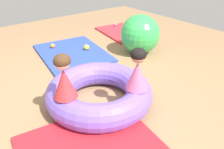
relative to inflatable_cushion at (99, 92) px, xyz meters
The scene contains 11 objects.
ground_plane 0.21m from the inflatable_cushion, 148.07° to the right, with size 8.00×8.00×0.00m, color #93704C.
gym_mat_far_left 1.63m from the inflatable_cushion, 162.59° to the left, with size 1.43×1.10×0.04m, color #2D47B7.
gym_mat_near_right 2.78m from the inflatable_cushion, 133.05° to the left, with size 1.21×0.91×0.04m, color red.
inflatable_cushion is the anchor object (origin of this frame).
child_in_red 0.60m from the inflatable_cushion, 84.21° to the right, with size 0.35×0.35×0.49m.
child_in_pink 0.60m from the inflatable_cushion, 33.35° to the left, with size 0.32×0.32×0.48m.
play_ball_orange 1.99m from the inflatable_cushion, behind, with size 0.08×0.08×0.08m, color orange.
play_ball_yellow 1.66m from the inflatable_cushion, 153.11° to the left, with size 0.10×0.10×0.10m, color yellow.
play_ball_blue 2.93m from the inflatable_cushion, 133.80° to the left, with size 0.06×0.06×0.06m, color blue.
play_ball_pink 3.15m from the inflatable_cushion, 137.48° to the left, with size 0.06×0.06×0.06m, color pink.
exercise_ball_large 1.74m from the inflatable_cushion, 119.47° to the left, with size 0.71×0.71×0.71m, color green.
Camera 1 is at (2.03, -1.22, 1.68)m, focal length 36.23 mm.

